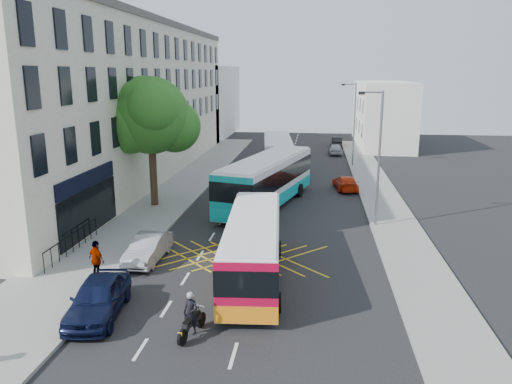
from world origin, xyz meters
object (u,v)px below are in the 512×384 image
(motorbike, at_px, (191,315))
(distant_car_silver, at_px, (335,149))
(street_tree, at_px, (150,116))
(lamp_near, at_px, (378,152))
(bus_far, at_px, (278,153))
(distant_car_dark, at_px, (337,142))
(pedestrian_far, at_px, (97,260))
(bus_mid, at_px, (267,181))
(bus_near, at_px, (253,247))
(red_hatchback, at_px, (345,183))
(lamp_far, at_px, (353,120))
(parked_car_silver, at_px, (148,248))
(distant_car_grey, at_px, (284,144))
(parked_car_blue, at_px, (98,298))

(motorbike, distance_m, distant_car_silver, 41.93)
(street_tree, xyz_separation_m, lamp_near, (14.71, -2.97, -1.68))
(bus_far, xyz_separation_m, distant_car_dark, (6.25, 16.75, -1.05))
(distant_car_silver, height_order, pedestrian_far, pedestrian_far)
(bus_mid, bearing_deg, bus_near, -72.23)
(bus_near, bearing_deg, red_hatchback, 70.15)
(lamp_far, height_order, bus_far, lamp_far)
(parked_car_silver, bearing_deg, distant_car_dark, 76.70)
(distant_car_grey, xyz_separation_m, distant_car_silver, (6.12, -3.18, -0.06))
(street_tree, bearing_deg, distant_car_dark, 66.07)
(parked_car_blue, height_order, parked_car_silver, parked_car_blue)
(motorbike, distance_m, distant_car_dark, 48.51)
(parked_car_blue, relative_size, distant_car_grey, 0.90)
(street_tree, xyz_separation_m, distant_car_grey, (7.27, 27.71, -5.61))
(street_tree, relative_size, distant_car_grey, 1.79)
(parked_car_blue, xyz_separation_m, parked_car_silver, (0.00, 5.85, -0.11))
(bus_mid, distance_m, distant_car_dark, 30.52)
(parked_car_blue, relative_size, parked_car_silver, 1.13)
(distant_car_silver, bearing_deg, lamp_near, 91.07)
(distant_car_silver, bearing_deg, parked_car_blue, 73.77)
(lamp_near, distance_m, parked_car_silver, 14.27)
(parked_car_silver, height_order, distant_car_silver, parked_car_silver)
(bus_near, height_order, distant_car_silver, bus_near)
(parked_car_blue, bearing_deg, lamp_far, 62.97)
(pedestrian_far, bearing_deg, red_hatchback, -90.16)
(lamp_near, height_order, lamp_far, same)
(bus_far, height_order, motorbike, bus_far)
(distant_car_dark, height_order, pedestrian_far, pedestrian_far)
(distant_car_silver, relative_size, pedestrian_far, 2.04)
(red_hatchback, xyz_separation_m, pedestrian_far, (-12.04, -19.58, 0.48))
(lamp_near, xyz_separation_m, distant_car_grey, (-7.43, 30.67, -3.94))
(parked_car_blue, relative_size, distant_car_dark, 1.23)
(lamp_far, distance_m, motorbike, 35.03)
(motorbike, distance_m, parked_car_silver, 7.96)
(lamp_near, height_order, distant_car_dark, lamp_near)
(parked_car_silver, xyz_separation_m, distant_car_silver, (10.49, 34.48, -0.03))
(street_tree, height_order, pedestrian_far, street_tree)
(lamp_far, height_order, red_hatchback, lamp_far)
(bus_mid, distance_m, distant_car_silver, 24.00)
(street_tree, bearing_deg, parked_car_blue, -79.57)
(lamp_near, distance_m, bus_far, 18.99)
(street_tree, bearing_deg, bus_mid, 8.99)
(lamp_near, bearing_deg, distant_car_silver, 92.72)
(street_tree, distance_m, red_hatchback, 16.21)
(street_tree, bearing_deg, distant_car_silver, 61.35)
(bus_far, distance_m, distant_car_grey, 13.37)
(distant_car_dark, bearing_deg, bus_near, 83.29)
(bus_mid, bearing_deg, bus_far, 106.00)
(bus_mid, height_order, distant_car_silver, bus_mid)
(distant_car_silver, bearing_deg, parked_car_silver, 71.43)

